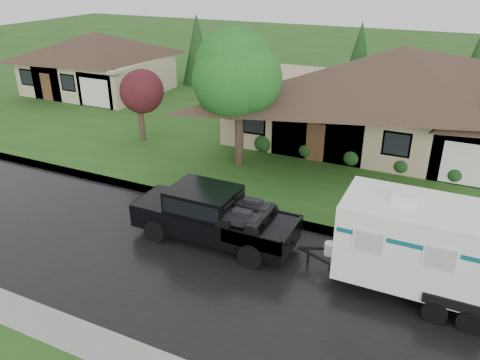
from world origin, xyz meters
name	(u,v)px	position (x,y,z in m)	size (l,w,h in m)	color
ground	(274,252)	(0.00, 0.00, 0.00)	(140.00, 140.00, 0.00)	#234C17
road	(252,281)	(0.00, -2.00, 0.01)	(140.00, 8.00, 0.01)	black
curb	(294,223)	(0.00, 2.25, 0.07)	(140.00, 0.50, 0.15)	gray
lawn	(361,132)	(0.00, 15.00, 0.07)	(140.00, 26.00, 0.15)	#234C17
house_main	(403,85)	(2.29, 13.84, 3.59)	(19.44, 10.80, 6.90)	tan
house_far	(98,57)	(-21.78, 15.85, 2.97)	(10.80, 8.64, 5.80)	tan
tree_left_green	(239,75)	(-4.70, 6.79, 4.90)	(4.14, 4.14, 6.85)	#382B1E
tree_red	(139,92)	(-11.61, 7.67, 3.13)	(2.60, 2.60, 4.31)	#382B1E
shrub_row	(376,160)	(2.00, 9.30, 0.65)	(13.60, 1.00, 1.00)	#143814
pickup_truck	(211,213)	(-2.56, -0.20, 1.14)	(6.40, 2.43, 2.13)	black
travel_trailer	(464,252)	(6.25, -0.20, 1.88)	(7.90, 2.78, 3.54)	white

